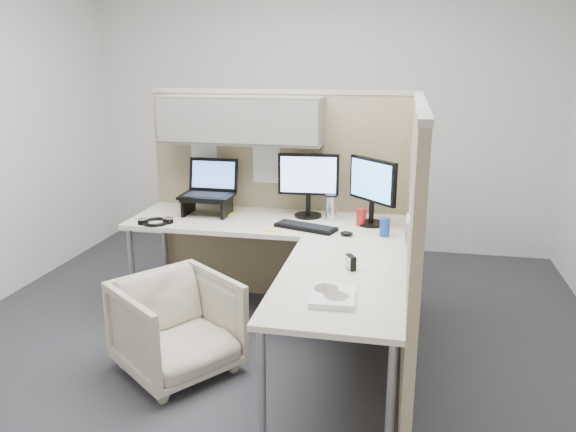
% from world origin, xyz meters
% --- Properties ---
extents(ground, '(4.50, 4.50, 0.00)m').
position_xyz_m(ground, '(0.00, 0.00, 0.00)').
color(ground, '#2E2E32').
rests_on(ground, ground).
extents(partition_back, '(2.00, 0.36, 1.63)m').
position_xyz_m(partition_back, '(-0.22, 0.83, 1.10)').
color(partition_back, tan).
rests_on(partition_back, ground).
extents(partition_right, '(0.07, 2.03, 1.63)m').
position_xyz_m(partition_right, '(0.90, -0.07, 0.82)').
color(partition_right, tan).
rests_on(partition_right, ground).
extents(desk, '(2.00, 1.98, 0.73)m').
position_xyz_m(desk, '(0.12, 0.13, 0.69)').
color(desk, beige).
rests_on(desk, ground).
extents(office_chair, '(0.85, 0.86, 0.65)m').
position_xyz_m(office_chair, '(-0.45, -0.36, 0.32)').
color(office_chair, beige).
rests_on(office_chair, ground).
extents(monitor_left, '(0.44, 0.20, 0.47)m').
position_xyz_m(monitor_left, '(0.16, 0.69, 1.00)').
color(monitor_left, black).
rests_on(monitor_left, desk).
extents(monitor_right, '(0.34, 0.34, 0.47)m').
position_xyz_m(monitor_right, '(0.62, 0.57, 1.00)').
color(monitor_right, black).
rests_on(monitor_right, desk).
extents(laptop_station, '(0.38, 0.33, 0.40)m').
position_xyz_m(laptop_station, '(-0.58, 0.63, 0.88)').
color(laptop_station, black).
rests_on(laptop_station, desk).
extents(keyboard, '(0.45, 0.27, 0.02)m').
position_xyz_m(keyboard, '(0.20, 0.38, 0.74)').
color(keyboard, black).
rests_on(keyboard, desk).
extents(mouse, '(0.10, 0.07, 0.03)m').
position_xyz_m(mouse, '(0.49, 0.28, 0.75)').
color(mouse, black).
rests_on(mouse, desk).
extents(travel_mug, '(0.09, 0.09, 0.19)m').
position_xyz_m(travel_mug, '(0.34, 0.64, 0.82)').
color(travel_mug, silver).
rests_on(travel_mug, desk).
extents(soda_can_green, '(0.07, 0.07, 0.12)m').
position_xyz_m(soda_can_green, '(0.73, 0.32, 0.79)').
color(soda_can_green, '#1E3FA5').
rests_on(soda_can_green, desk).
extents(soda_can_silver, '(0.07, 0.07, 0.12)m').
position_xyz_m(soda_can_silver, '(0.56, 0.54, 0.79)').
color(soda_can_silver, '#B21E1E').
rests_on(soda_can_silver, desk).
extents(sticky_note_b, '(0.09, 0.09, 0.01)m').
position_xyz_m(sticky_note_b, '(-0.03, 0.30, 0.73)').
color(sticky_note_b, yellow).
rests_on(sticky_note_b, desk).
extents(sticky_note_c, '(0.10, 0.10, 0.01)m').
position_xyz_m(sticky_note_c, '(-0.42, 0.62, 0.73)').
color(sticky_note_c, yellow).
rests_on(sticky_note_c, desk).
extents(headphones, '(0.25, 0.25, 0.04)m').
position_xyz_m(headphones, '(-0.86, 0.28, 0.75)').
color(headphones, black).
rests_on(headphones, desk).
extents(paper_stack, '(0.23, 0.28, 0.03)m').
position_xyz_m(paper_stack, '(0.53, -0.75, 0.75)').
color(paper_stack, white).
rests_on(paper_stack, desk).
extents(desk_clock, '(0.07, 0.08, 0.08)m').
position_xyz_m(desk_clock, '(0.57, -0.33, 0.77)').
color(desk_clock, black).
rests_on(desk_clock, desk).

